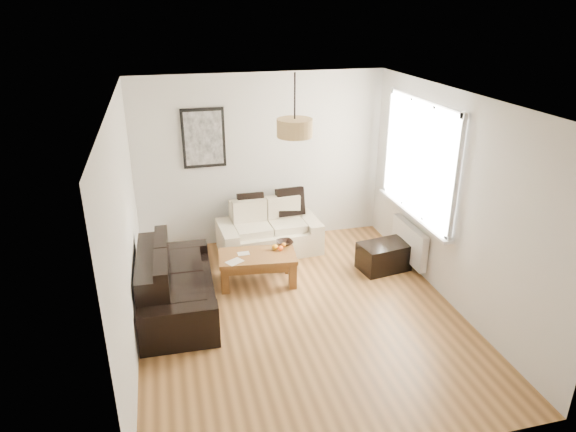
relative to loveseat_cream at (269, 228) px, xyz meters
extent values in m
plane|color=brown|center=(0.00, -1.78, -0.37)|extent=(4.50, 4.50, 0.00)
cube|color=white|center=(1.82, -0.98, 0.01)|extent=(0.10, 0.90, 0.52)
cylinder|color=tan|center=(0.00, -1.48, 1.86)|extent=(0.40, 0.40, 0.20)
cube|color=black|center=(1.45, -0.97, -0.18)|extent=(0.74, 0.54, 0.39)
cube|color=black|center=(-0.24, 0.18, 0.31)|extent=(0.40, 0.12, 0.40)
cube|color=black|center=(0.38, 0.18, 0.32)|extent=(0.44, 0.17, 0.43)
imported|color=black|center=(0.07, -0.70, 0.07)|extent=(0.25, 0.25, 0.06)
sphere|color=#FF5D15|center=(-0.03, -0.87, 0.09)|extent=(0.08, 0.08, 0.07)
sphere|color=orange|center=(0.04, -0.79, 0.09)|extent=(0.06, 0.06, 0.06)
sphere|color=orange|center=(-0.10, -0.82, 0.09)|extent=(0.09, 0.09, 0.08)
cube|color=beige|center=(-0.68, -1.03, 0.05)|extent=(0.26, 0.23, 0.01)
camera|label=1|loc=(-1.44, -6.87, 3.15)|focal=31.87mm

